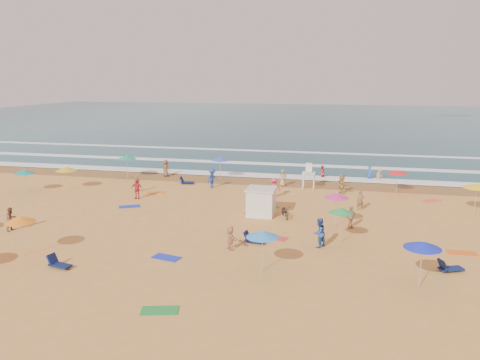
# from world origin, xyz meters

# --- Properties ---
(ground) EXTENTS (220.00, 220.00, 0.00)m
(ground) POSITION_xyz_m (0.00, 0.00, 0.00)
(ground) COLOR gold
(ground) RESTS_ON ground
(ocean) EXTENTS (220.00, 140.00, 0.18)m
(ocean) POSITION_xyz_m (0.00, 84.00, 0.00)
(ocean) COLOR #0C4756
(ocean) RESTS_ON ground
(wet_sand) EXTENTS (220.00, 220.00, 0.00)m
(wet_sand) POSITION_xyz_m (0.00, 12.50, 0.01)
(wet_sand) COLOR olive
(wet_sand) RESTS_ON ground
(surf_foam) EXTENTS (200.00, 18.70, 0.05)m
(surf_foam) POSITION_xyz_m (0.00, 21.32, 0.10)
(surf_foam) COLOR white
(surf_foam) RESTS_ON ground
(cabana) EXTENTS (2.00, 2.00, 2.00)m
(cabana) POSITION_xyz_m (1.44, 0.74, 1.00)
(cabana) COLOR silver
(cabana) RESTS_ON ground
(cabana_roof) EXTENTS (2.20, 2.20, 0.12)m
(cabana_roof) POSITION_xyz_m (1.44, 0.74, 2.06)
(cabana_roof) COLOR silver
(cabana_roof) RESTS_ON cabana
(bicycle) EXTENTS (1.26, 1.95, 0.97)m
(bicycle) POSITION_xyz_m (3.34, 0.44, 0.48)
(bicycle) COLOR black
(bicycle) RESTS_ON ground
(lifeguard_stand) EXTENTS (1.20, 1.20, 2.10)m
(lifeguard_stand) POSITION_xyz_m (4.32, 10.25, 1.05)
(lifeguard_stand) COLOR white
(lifeguard_stand) RESTS_ON ground
(beach_umbrellas) EXTENTS (54.69, 28.77, 0.78)m
(beach_umbrellas) POSITION_xyz_m (2.57, 0.84, 2.16)
(beach_umbrellas) COLOR #118E85
(beach_umbrellas) RESTS_ON ground
(loungers) EXTENTS (51.22, 23.93, 0.34)m
(loungers) POSITION_xyz_m (5.99, -4.20, 0.17)
(loungers) COLOR #0E1348
(loungers) RESTS_ON ground
(towels) EXTENTS (40.56, 24.77, 0.03)m
(towels) POSITION_xyz_m (-0.98, -2.23, 0.01)
(towels) COLOR red
(towels) RESTS_ON ground
(beachgoers) EXTENTS (38.91, 23.94, 2.13)m
(beachgoers) POSITION_xyz_m (-0.84, 5.06, 0.82)
(beachgoers) COLOR brown
(beachgoers) RESTS_ON ground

